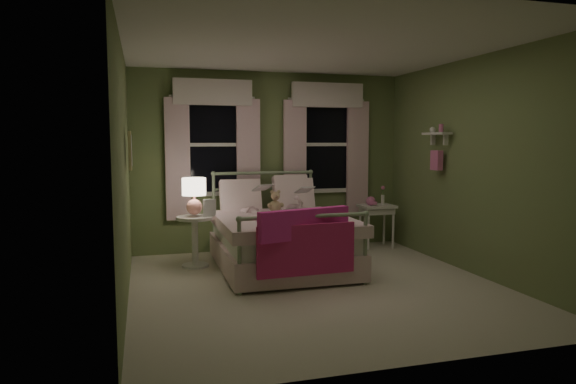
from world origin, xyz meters
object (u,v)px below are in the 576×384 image
object	(u,v)px
bed	(281,239)
child_right	(292,188)
teddy_bear	(275,203)
child_left	(252,190)
table_lamp	(194,192)
nightstand_left	(195,234)
nightstand_right	(377,211)

from	to	relation	value
bed	child_right	size ratio (longest dim) A/B	2.55
teddy_bear	bed	bearing A→B (deg)	-88.85
bed	child_left	size ratio (longest dim) A/B	2.58
teddy_bear	table_lamp	world-z (taller)	table_lamp
nightstand_left	bed	bearing A→B (deg)	-19.09
child_right	table_lamp	bearing A→B (deg)	24.81
bed	child_right	xyz separation A→B (m)	(0.27, 0.43, 0.59)
child_right	nightstand_left	bearing A→B (deg)	24.81
teddy_bear	nightstand_left	size ratio (longest dim) A/B	0.46
bed	table_lamp	size ratio (longest dim) A/B	4.32
table_lamp	nightstand_right	size ratio (longest dim) A/B	0.74
nightstand_left	nightstand_right	size ratio (longest dim) A/B	1.02
child_left	table_lamp	size ratio (longest dim) A/B	1.67
child_left	teddy_bear	distance (m)	0.36
bed	table_lamp	bearing A→B (deg)	160.91
bed	nightstand_right	world-z (taller)	bed
bed	teddy_bear	xyz separation A→B (m)	(-0.01, 0.27, 0.42)
bed	child_left	xyz separation A→B (m)	(-0.29, 0.43, 0.59)
nightstand_right	table_lamp	bearing A→B (deg)	-170.86
table_lamp	nightstand_left	bearing A→B (deg)	-90.00
child_right	bed	bearing A→B (deg)	79.28
table_lamp	bed	bearing A→B (deg)	-19.09
child_left	child_right	size ratio (longest dim) A/B	0.99
nightstand_right	child_right	bearing A→B (deg)	-165.50
child_right	child_left	bearing A→B (deg)	21.67
table_lamp	child_left	bearing A→B (deg)	5.46
teddy_bear	table_lamp	xyz separation A→B (m)	(-1.04, 0.09, 0.16)
child_right	teddy_bear	world-z (taller)	child_right
teddy_bear	nightstand_left	world-z (taller)	teddy_bear
bed	nightstand_left	world-z (taller)	bed
bed	nightstand_right	xyz separation A→B (m)	(1.70, 0.80, 0.17)
child_left	teddy_bear	bearing A→B (deg)	144.69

